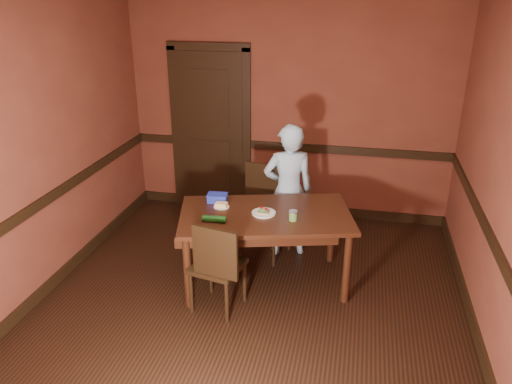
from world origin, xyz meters
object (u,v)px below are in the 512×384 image
at_px(food_tub, 217,198).
at_px(chair_far, 266,214).
at_px(sauce_jar, 293,216).
at_px(person, 288,191).
at_px(sandwich_plate, 264,212).
at_px(cheese_saucer, 221,206).
at_px(chair_near, 218,264).
at_px(dining_table, 265,248).

bearing_deg(food_tub, chair_far, 38.27).
bearing_deg(food_tub, sauce_jar, -23.03).
xyz_separation_m(person, sandwich_plate, (-0.13, -0.67, 0.04)).
bearing_deg(chair_far, food_tub, -121.34).
relative_size(sauce_jar, cheese_saucer, 0.62).
relative_size(chair_near, sandwich_plate, 3.95).
bearing_deg(chair_far, chair_near, -86.84).
relative_size(person, sauce_jar, 15.42).
bearing_deg(sauce_jar, cheese_saucer, 169.16).
xyz_separation_m(chair_near, cheese_saucer, (-0.11, 0.55, 0.33)).
relative_size(dining_table, sauce_jar, 17.02).
distance_m(chair_near, sauce_jar, 0.83).
distance_m(dining_table, person, 0.76).
xyz_separation_m(dining_table, cheese_saucer, (-0.45, 0.04, 0.40)).
bearing_deg(person, sandwich_plate, 60.22).
bearing_deg(sauce_jar, sandwich_plate, 164.13).
height_order(chair_near, sauce_jar, chair_near).
xyz_separation_m(chair_far, sauce_jar, (0.39, -0.66, 0.32)).
bearing_deg(person, cheese_saucer, 28.72).
distance_m(cheese_saucer, food_tub, 0.15).
relative_size(dining_table, food_tub, 7.73).
height_order(sandwich_plate, cheese_saucer, sandwich_plate).
xyz_separation_m(sandwich_plate, sauce_jar, (0.30, -0.08, 0.03)).
bearing_deg(cheese_saucer, dining_table, -5.36).
height_order(dining_table, sauce_jar, sauce_jar).
height_order(chair_far, food_tub, chair_far).
bearing_deg(dining_table, sauce_jar, -34.14).
relative_size(cheese_saucer, food_tub, 0.73).
relative_size(chair_far, food_tub, 4.68).
relative_size(dining_table, person, 1.10).
distance_m(chair_near, cheese_saucer, 0.65).
bearing_deg(sandwich_plate, food_tub, 160.75).
distance_m(dining_table, sauce_jar, 0.52).
xyz_separation_m(person, food_tub, (-0.65, -0.49, 0.07)).
relative_size(sandwich_plate, food_tub, 1.09).
height_order(chair_near, food_tub, chair_near).
bearing_deg(food_tub, cheese_saucer, -63.34).
xyz_separation_m(chair_far, chair_near, (-0.23, -1.07, -0.04)).
height_order(cheese_saucer, food_tub, food_tub).
relative_size(person, food_tub, 7.00).
distance_m(sandwich_plate, food_tub, 0.54).
xyz_separation_m(dining_table, chair_near, (-0.34, -0.51, 0.07)).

